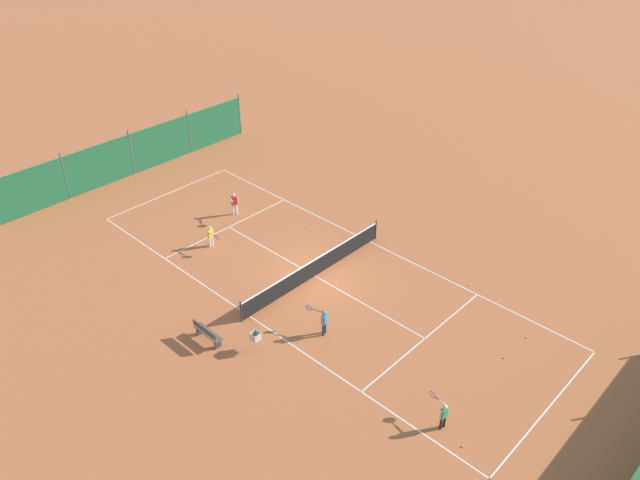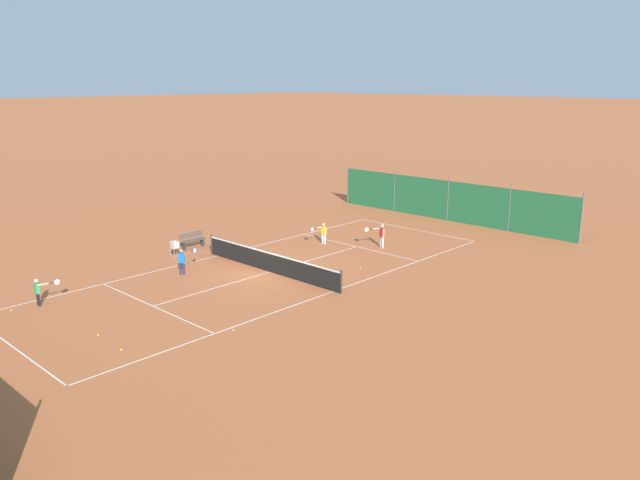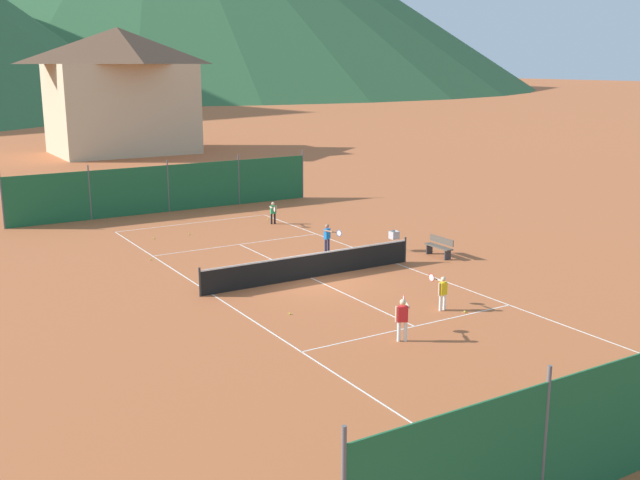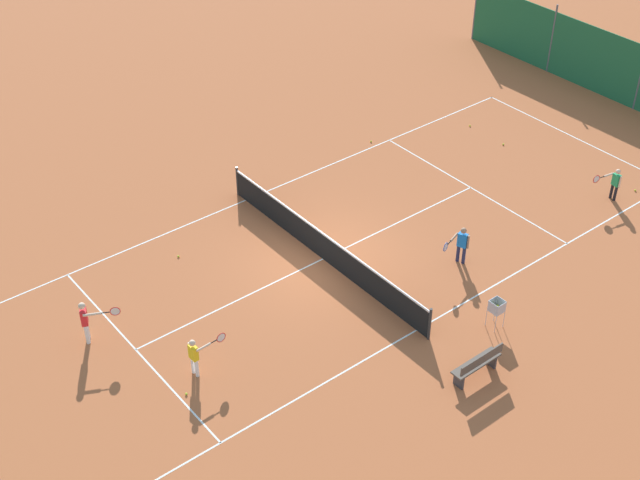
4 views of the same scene
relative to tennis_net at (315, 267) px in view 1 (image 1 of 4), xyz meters
The scene contains 16 objects.
ground_plane 0.50m from the tennis_net, ahead, with size 600.00×600.00×0.00m, color #B25B33.
court_line_markings 0.50m from the tennis_net, ahead, with size 8.25×23.85×0.01m.
tennis_net is the anchor object (origin of this frame).
windscreen_fence_near 15.52m from the tennis_net, 90.00° to the right, with size 17.28×0.08×2.90m.
player_far_baseline 5.86m from the tennis_net, 72.29° to the right, with size 0.40×0.99×1.17m.
player_far_service 7.26m from the tennis_net, 98.62° to the right, with size 0.82×0.93×1.31m.
player_near_baseline 10.10m from the tennis_net, 70.36° to the left, with size 0.52×0.94×1.15m.
player_near_service 4.10m from the tennis_net, 48.91° to the left, with size 0.40×1.08×1.25m.
tennis_ball_alley_right 9.94m from the tennis_net, 107.45° to the left, with size 0.07×0.07×0.07m, color #CCE033.
tennis_ball_far_corner 6.63m from the tennis_net, 70.04° to the right, with size 0.07×0.07×0.07m, color #CCE033.
tennis_ball_by_net_left 11.18m from the tennis_net, 71.16° to the left, with size 0.07×0.07×0.07m, color #CCE033.
tennis_ball_alley_left 7.28m from the tennis_net, 127.34° to the left, with size 0.07×0.07×0.07m, color #CCE033.
tennis_ball_service_box 4.42m from the tennis_net, 129.65° to the right, with size 0.07×0.07×0.07m, color #CCE033.
tennis_ball_mid_court 9.51m from the tennis_net, 97.57° to the left, with size 0.07×0.07×0.07m, color #CCE033.
ball_hopper 5.59m from the tennis_net, 18.47° to the left, with size 0.36×0.36×0.89m.
courtside_bench 6.34m from the tennis_net, ahead, with size 0.36×1.50×0.84m.
Camera 1 is at (17.21, 16.68, 17.71)m, focal length 35.00 mm.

